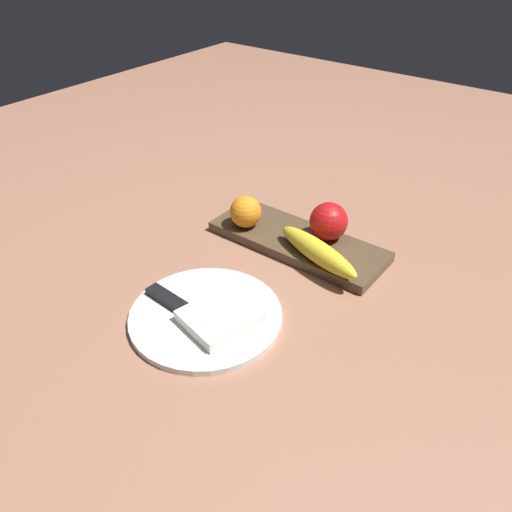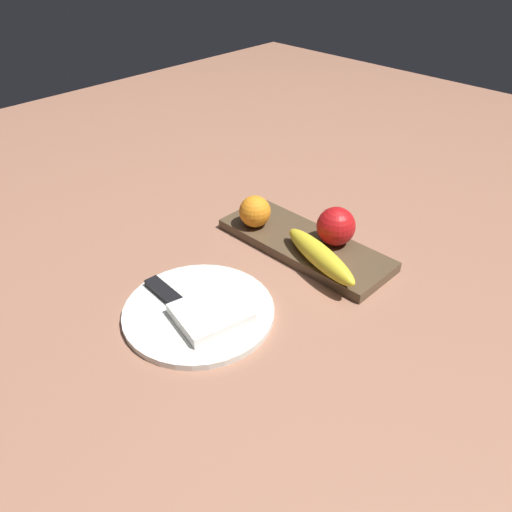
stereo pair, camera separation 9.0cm
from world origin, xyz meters
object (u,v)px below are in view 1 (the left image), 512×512
object	(u,v)px
knife	(175,304)
orange_near_apple	(246,212)
folded_napkin	(220,317)
banana	(318,251)
dinner_plate	(206,316)
fruit_tray	(298,241)
apple	(329,221)

from	to	relation	value
knife	orange_near_apple	bearing A→B (deg)	105.88
knife	folded_napkin	bearing A→B (deg)	15.48
banana	dinner_plate	xyz separation A→B (m)	(-0.07, -0.23, -0.03)
banana	knife	xyz separation A→B (m)	(-0.12, -0.24, -0.02)
dinner_plate	banana	bearing A→B (deg)	72.45
fruit_tray	orange_near_apple	world-z (taller)	orange_near_apple
folded_napkin	knife	size ratio (longest dim) A/B	0.60
apple	knife	size ratio (longest dim) A/B	0.41
fruit_tray	dinner_plate	distance (m)	0.27
dinner_plate	fruit_tray	bearing A→B (deg)	90.00
apple	orange_near_apple	bearing A→B (deg)	-158.59
orange_near_apple	dinner_plate	xyz separation A→B (m)	(0.11, -0.24, -0.05)
apple	banana	world-z (taller)	apple
banana	orange_near_apple	bearing A→B (deg)	10.96
apple	fruit_tray	bearing A→B (deg)	-144.77
fruit_tray	folded_napkin	bearing A→B (deg)	-83.42
dinner_plate	folded_napkin	bearing A→B (deg)	0.00
apple	orange_near_apple	size ratio (longest dim) A/B	1.16
apple	dinner_plate	distance (m)	0.31
banana	folded_napkin	xyz separation A→B (m)	(-0.04, -0.23, -0.02)
apple	knife	distance (m)	0.34
orange_near_apple	folded_napkin	distance (m)	0.28
orange_near_apple	knife	world-z (taller)	orange_near_apple
orange_near_apple	knife	bearing A→B (deg)	-78.05
orange_near_apple	folded_napkin	world-z (taller)	orange_near_apple
folded_napkin	fruit_tray	bearing A→B (deg)	96.58
banana	folded_napkin	size ratio (longest dim) A/B	1.77
apple	folded_napkin	xyz separation A→B (m)	(-0.02, -0.30, -0.04)
dinner_plate	knife	xyz separation A→B (m)	(-0.05, -0.02, 0.01)
fruit_tray	dinner_plate	size ratio (longest dim) A/B	1.41
apple	dinner_plate	size ratio (longest dim) A/B	0.30
orange_near_apple	knife	size ratio (longest dim) A/B	0.35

